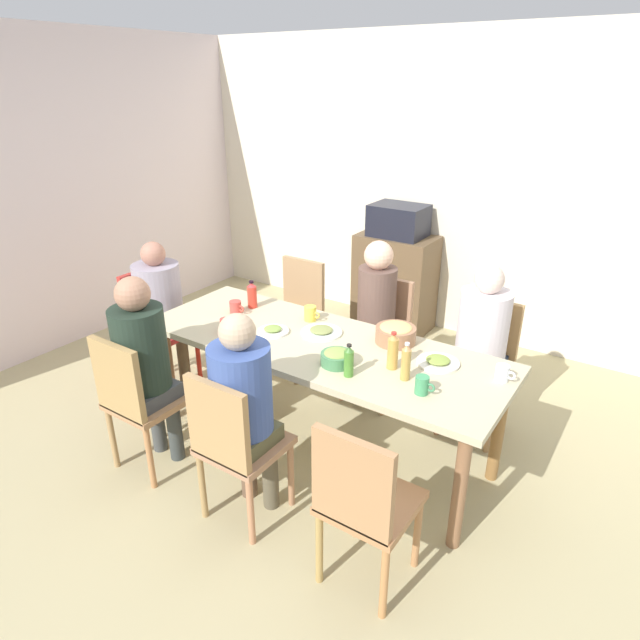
% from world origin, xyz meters
% --- Properties ---
extents(ground_plane, '(6.53, 6.53, 0.00)m').
position_xyz_m(ground_plane, '(0.00, 0.00, 0.00)').
color(ground_plane, tan).
extents(wall_back, '(5.68, 0.12, 2.60)m').
position_xyz_m(wall_back, '(0.00, 2.24, 1.30)').
color(wall_back, beige).
rests_on(wall_back, ground_plane).
extents(wall_left, '(0.12, 4.59, 2.60)m').
position_xyz_m(wall_left, '(-2.78, 0.00, 1.30)').
color(wall_left, silver).
rests_on(wall_left, ground_plane).
extents(dining_table, '(2.28, 0.82, 0.75)m').
position_xyz_m(dining_table, '(0.00, 0.00, 0.67)').
color(dining_table, '#C3B791').
rests_on(dining_table, ground_plane).
extents(chair_0, '(0.40, 0.40, 0.90)m').
position_xyz_m(chair_0, '(0.76, -0.79, 0.51)').
color(chair_0, '#B2794C').
rests_on(chair_0, ground_plane).
extents(chair_1, '(0.40, 0.40, 0.90)m').
position_xyz_m(chair_1, '(-0.76, -0.79, 0.51)').
color(chair_1, '#AC7B51').
rests_on(chair_1, ground_plane).
extents(person_1, '(0.30, 0.30, 1.23)m').
position_xyz_m(person_1, '(-0.76, -0.70, 0.73)').
color(person_1, '#3F4343').
rests_on(person_1, ground_plane).
extents(chair_2, '(0.40, 0.40, 0.90)m').
position_xyz_m(chair_2, '(0.76, 0.79, 0.51)').
color(chair_2, '#B27849').
rests_on(chair_2, ground_plane).
extents(person_2, '(0.32, 0.32, 1.18)m').
position_xyz_m(person_2, '(0.76, 0.70, 0.71)').
color(person_2, '#383849').
rests_on(person_2, ground_plane).
extents(chair_3, '(0.40, 0.40, 0.90)m').
position_xyz_m(chair_3, '(0.00, 0.79, 0.51)').
color(chair_3, '#B3804F').
rests_on(chair_3, ground_plane).
extents(person_3, '(0.30, 0.30, 1.21)m').
position_xyz_m(person_3, '(-0.00, 0.70, 0.72)').
color(person_3, '#243145').
rests_on(person_3, ground_plane).
extents(chair_4, '(0.40, 0.40, 0.90)m').
position_xyz_m(chair_4, '(-0.76, 0.79, 0.51)').
color(chair_4, '#A58449').
rests_on(chair_4, ground_plane).
extents(chair_5, '(0.40, 0.40, 0.90)m').
position_xyz_m(chair_5, '(0.00, -0.79, 0.51)').
color(chair_5, '#AA7958').
rests_on(chair_5, ground_plane).
extents(person_5, '(0.31, 0.31, 1.19)m').
position_xyz_m(person_5, '(0.00, -0.70, 0.72)').
color(person_5, brown).
rests_on(person_5, ground_plane).
extents(chair_6, '(0.40, 0.40, 0.90)m').
position_xyz_m(chair_6, '(-1.52, 0.00, 0.51)').
color(chair_6, '#B7282B').
rests_on(chair_6, ground_plane).
extents(person_6, '(0.34, 0.34, 1.15)m').
position_xyz_m(person_6, '(-1.43, 0.00, 0.70)').
color(person_6, brown).
rests_on(person_6, ground_plane).
extents(plate_0, '(0.24, 0.24, 0.04)m').
position_xyz_m(plate_0, '(0.69, 0.15, 0.76)').
color(plate_0, silver).
rests_on(plate_0, dining_table).
extents(plate_1, '(0.26, 0.26, 0.04)m').
position_xyz_m(plate_1, '(-0.06, 0.11, 0.76)').
color(plate_1, white).
rests_on(plate_1, dining_table).
extents(plate_2, '(0.20, 0.20, 0.04)m').
position_xyz_m(plate_2, '(-0.33, -0.05, 0.76)').
color(plate_2, white).
rests_on(plate_2, dining_table).
extents(bowl_0, '(0.24, 0.24, 0.12)m').
position_xyz_m(bowl_0, '(0.37, 0.26, 0.81)').
color(bowl_0, '#9F6D4C').
rests_on(bowl_0, dining_table).
extents(bowl_1, '(0.18, 0.18, 0.09)m').
position_xyz_m(bowl_1, '(0.23, -0.17, 0.79)').
color(bowl_1, '#458151').
rests_on(bowl_1, dining_table).
extents(cup_0, '(0.12, 0.08, 0.10)m').
position_xyz_m(cup_0, '(-0.24, 0.24, 0.80)').
color(cup_0, '#E3D047').
rests_on(cup_0, dining_table).
extents(cup_1, '(0.11, 0.07, 0.09)m').
position_xyz_m(cup_1, '(-0.58, -0.19, 0.79)').
color(cup_1, '#CE453C').
rests_on(cup_1, dining_table).
extents(cup_2, '(0.11, 0.08, 0.09)m').
position_xyz_m(cup_2, '(-0.73, 0.06, 0.79)').
color(cup_2, '#D54940').
rests_on(cup_2, dining_table).
extents(cup_3, '(0.11, 0.07, 0.09)m').
position_xyz_m(cup_3, '(1.05, 0.16, 0.79)').
color(cup_3, white).
rests_on(cup_3, dining_table).
extents(cup_4, '(0.11, 0.07, 0.10)m').
position_xyz_m(cup_4, '(0.75, -0.19, 0.80)').
color(cup_4, '#41965E').
rests_on(cup_4, dining_table).
extents(bottle_0, '(0.06, 0.06, 0.22)m').
position_xyz_m(bottle_0, '(0.50, -0.04, 0.85)').
color(bottle_0, gold).
rests_on(bottle_0, dining_table).
extents(bottle_1, '(0.05, 0.05, 0.21)m').
position_xyz_m(bottle_1, '(0.61, -0.11, 0.85)').
color(bottle_1, '#BF9345').
rests_on(bottle_1, dining_table).
extents(bottle_2, '(0.07, 0.07, 0.19)m').
position_xyz_m(bottle_2, '(-0.70, 0.20, 0.84)').
color(bottle_2, red).
rests_on(bottle_2, dining_table).
extents(bottle_3, '(0.05, 0.05, 0.19)m').
position_xyz_m(bottle_3, '(0.35, -0.24, 0.84)').
color(bottle_3, '#48872F').
rests_on(bottle_3, dining_table).
extents(side_cabinet, '(0.70, 0.44, 0.90)m').
position_xyz_m(side_cabinet, '(-0.46, 1.94, 0.45)').
color(side_cabinet, brown).
rests_on(side_cabinet, ground_plane).
extents(microwave, '(0.48, 0.36, 0.28)m').
position_xyz_m(microwave, '(-0.46, 1.94, 1.04)').
color(microwave, black).
rests_on(microwave, side_cabinet).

